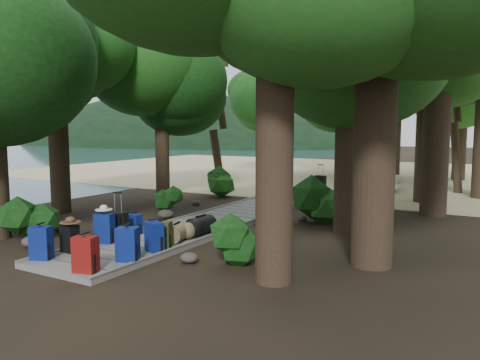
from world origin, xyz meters
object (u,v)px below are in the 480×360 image
Objects in this scene: backpack_left_b at (70,237)px; lone_suitcase_on_sand at (320,184)px; backpack_right_b at (128,242)px; backpack_right_c at (154,235)px; duffel_right_black at (201,226)px; sun_lounger at (389,184)px; backpack_left_c at (105,227)px; backpack_left_a at (41,241)px; suitcase_on_boardwalk at (119,226)px; kayak at (265,177)px; backpack_left_d at (134,223)px; backpack_right_d at (162,233)px; backpack_right_a at (86,252)px; duffel_right_khaki at (177,233)px.

lone_suitcase_on_sand is (1.02, 11.70, -0.07)m from backpack_left_b.
backpack_right_b is 1.08× the size of backpack_right_c.
duffel_right_black is 10.83m from sun_lounger.
backpack_right_b is (1.43, -0.81, -0.00)m from backpack_left_c.
backpack_right_b reaches higher than backpack_left_a.
suitcase_on_boardwalk reaches higher than sun_lounger.
backpack_right_b is at bearing -86.30° from kayak.
backpack_right_d is (1.36, -0.63, 0.04)m from backpack_left_d.
backpack_right_c is (0.10, 1.69, -0.02)m from backpack_right_a.
kayak is at bearing 115.76° from duffel_right_black.
backpack_right_a is 2.43m from suitcase_on_boardwalk.
backpack_right_d is (0.04, 2.01, -0.05)m from backpack_right_a.
backpack_left_c is at bearing -91.77° from lone_suitcase_on_sand.
backpack_right_a is at bearing -28.27° from backpack_left_b.
lone_suitcase_on_sand is at bearing 83.15° from backpack_left_d.
kayak is at bearing 85.14° from backpack_left_c.
duffel_right_black is (1.42, 2.58, -0.09)m from backpack_left_b.
backpack_right_c is 12.46m from sun_lounger.
backpack_left_c is 14.20m from kayak.
backpack_left_c is at bearing 112.68° from backpack_right_a.
suitcase_on_boardwalk is at bearing -170.10° from backpack_right_c.
backpack_left_b is 13.65m from sun_lounger.
backpack_right_d reaches higher than lone_suitcase_on_sand.
duffel_right_black is at bearing 67.92° from backpack_right_d.
duffel_right_khaki is (1.30, 0.87, -0.16)m from backpack_left_c.
backpack_right_a reaches higher than duffel_right_khaki.
backpack_left_c is 2.18m from duffel_right_black.
backpack_left_a is 1.17× the size of backpack_right_d.
backpack_left_d is at bearing -90.15° from kayak.
suitcase_on_boardwalk is at bearing -121.77° from sun_lounger.
backpack_right_c is 0.33m from backpack_right_d.
duffel_right_khaki is (0.03, 2.54, -0.15)m from backpack_right_a.
backpack_left_b is 1.87m from backpack_left_d.
suitcase_on_boardwalk is (-1.36, -1.27, 0.09)m from duffel_right_black.
backpack_right_d is at bearing 44.77° from backpack_left_b.
backpack_right_b is 1.86m from suitcase_on_boardwalk.
lone_suitcase_on_sand is 0.24× the size of kayak.
suitcase_on_boardwalk reaches higher than backpack_left_b.
backpack_left_d is 0.57m from suitcase_on_boardwalk.
backpack_left_b is 1.69m from backpack_right_c.
backpack_right_b is 1.18× the size of backpack_right_d.
backpack_right_a is 0.24× the size of kayak.
backpack_left_a is 1.19× the size of duffel_right_khaki.
duffel_right_khaki is (-0.13, 1.67, -0.16)m from backpack_right_b.
backpack_left_b is 0.21× the size of kayak.
backpack_right_b is 1.20× the size of duffel_right_khaki.
sun_lounger is at bearing 84.99° from duffel_right_black.
backpack_right_a is 1.14× the size of suitcase_on_boardwalk.
backpack_right_b is at bearing 65.33° from backpack_right_a.
backpack_right_c is 0.23× the size of kayak.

